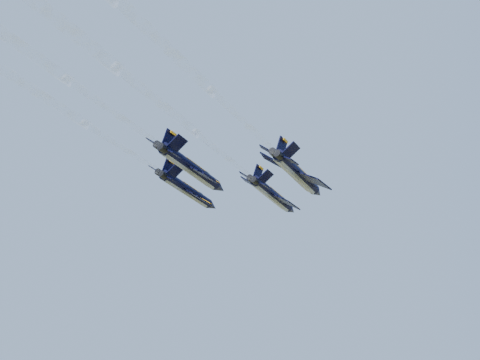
% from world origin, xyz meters
% --- Properties ---
extents(jet_lead, '(11.23, 17.56, 7.23)m').
position_xyz_m(jet_lead, '(4.90, 13.19, 95.10)').
color(jet_lead, black).
extents(jet_left, '(11.23, 17.56, 7.23)m').
position_xyz_m(jet_left, '(-8.91, 5.94, 95.10)').
color(jet_left, black).
extents(jet_right, '(11.23, 17.56, 7.23)m').
position_xyz_m(jet_right, '(11.36, -0.29, 95.10)').
color(jet_right, black).
extents(jet_slot, '(11.23, 17.56, 7.23)m').
position_xyz_m(jet_slot, '(-3.63, -7.25, 95.10)').
color(jet_slot, black).
extents(smoke_trail_lead, '(24.84, 66.44, 2.99)m').
position_xyz_m(smoke_trail_lead, '(-12.43, -36.81, 95.13)').
color(smoke_trail_lead, white).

